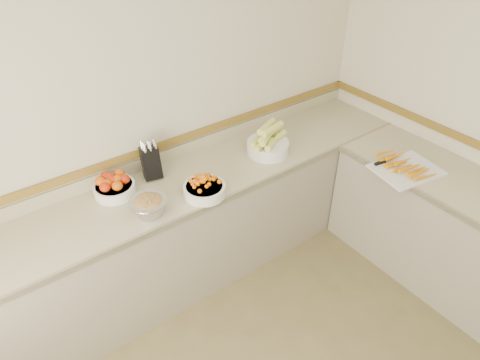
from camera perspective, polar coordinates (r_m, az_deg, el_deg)
back_wall at (r=3.07m, az=-12.70°, el=8.00°), size 4.00×0.00×4.00m
counter_back at (r=3.31m, az=-8.32°, el=-7.13°), size 4.00×0.65×1.08m
dishwasher at (r=3.63m, az=28.84°, el=-8.08°), size 0.63×0.60×0.84m
knife_block at (r=3.09m, az=-11.81°, el=2.40°), size 0.16×0.18×0.31m
tomato_bowl at (r=3.02m, az=-16.49°, el=-0.75°), size 0.28×0.28×0.14m
cherry_tomato_bowl at (r=2.90m, az=-4.76°, el=-1.06°), size 0.29×0.29×0.15m
corn_bowl at (r=3.32m, az=3.75°, el=4.91°), size 0.36×0.33×0.24m
rhubarb_bowl at (r=2.77m, az=-12.07°, el=-3.38°), size 0.25×0.25×0.14m
cutting_board at (r=3.38m, az=21.12°, el=1.59°), size 0.52×0.46×0.07m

